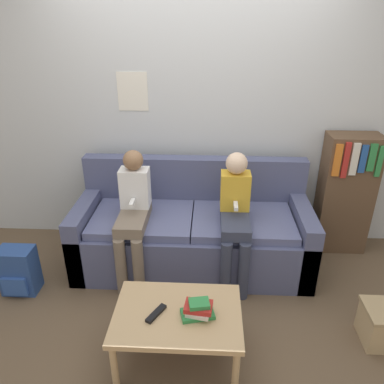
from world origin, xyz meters
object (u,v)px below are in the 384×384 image
at_px(coffee_table, 178,318).
at_px(person_left, 133,211).
at_px(tv_remote, 156,313).
at_px(bookshelf, 345,194).
at_px(backpack, 19,271).
at_px(person_right, 235,213).
at_px(couch, 193,232).

xyz_separation_m(coffee_table, person_left, (-0.44, 0.88, 0.28)).
relative_size(person_left, tv_remote, 6.53).
distance_m(coffee_table, bookshelf, 2.02).
distance_m(bookshelf, backpack, 2.93).
xyz_separation_m(person_left, person_right, (0.83, 0.00, 0.00)).
xyz_separation_m(coffee_table, tv_remote, (-0.13, -0.03, 0.06)).
height_order(coffee_table, tv_remote, tv_remote).
bearing_deg(coffee_table, tv_remote, -168.22).
bearing_deg(couch, bookshelf, 12.65).
relative_size(couch, coffee_table, 2.52).
height_order(person_left, bookshelf, bookshelf).
xyz_separation_m(couch, bookshelf, (1.40, 0.31, 0.27)).
bearing_deg(coffee_table, person_right, 65.76).
xyz_separation_m(coffee_table, person_right, (0.40, 0.88, 0.28)).
bearing_deg(coffee_table, bookshelf, 44.10).
xyz_separation_m(person_right, bookshelf, (1.05, 0.52, -0.05)).
xyz_separation_m(person_left, backpack, (-0.91, -0.29, -0.42)).
bearing_deg(tv_remote, backpack, -177.71).
xyz_separation_m(couch, coffee_table, (-0.04, -1.08, 0.03)).
distance_m(person_left, person_right, 0.83).
bearing_deg(tv_remote, bookshelf, 71.52).
bearing_deg(backpack, tv_remote, -27.08).
relative_size(coffee_table, bookshelf, 0.71).
bearing_deg(backpack, person_left, 17.36).
height_order(person_left, tv_remote, person_left).
bearing_deg(coffee_table, person_left, 116.42).
relative_size(coffee_table, person_right, 0.74).
bearing_deg(tv_remote, couch, 110.43).
relative_size(bookshelf, backpack, 2.84).
distance_m(person_right, tv_remote, 1.08).
relative_size(person_right, tv_remote, 6.51).
bearing_deg(person_right, backpack, -170.68).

